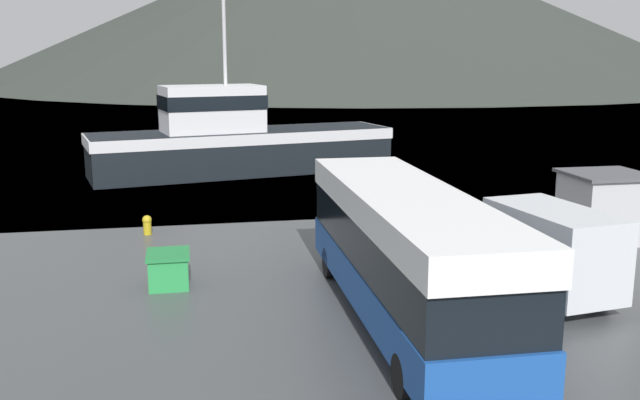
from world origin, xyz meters
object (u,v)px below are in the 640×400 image
delivery_van (540,247)px  dock_kiosk (604,206)px  storage_bin (169,269)px  tour_bus (405,249)px  fishing_boat (236,140)px

delivery_van → dock_kiosk: delivery_van is taller
dock_kiosk → storage_bin: bearing=-171.2°
tour_bus → fishing_boat: 23.29m
tour_bus → storage_bin: bearing=146.9°
dock_kiosk → fishing_boat: bearing=124.9°
delivery_van → dock_kiosk: size_ratio=2.14×
tour_bus → fishing_boat: fishing_boat is taller
fishing_boat → storage_bin: (-3.40, -19.26, -1.32)m
fishing_boat → storage_bin: bearing=-22.1°
delivery_van → storage_bin: delivery_van is taller
delivery_van → fishing_boat: bearing=98.7°
tour_bus → dock_kiosk: size_ratio=4.07×
tour_bus → dock_kiosk: bearing=34.4°
tour_bus → storage_bin: 7.14m
storage_bin → dock_kiosk: 15.41m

